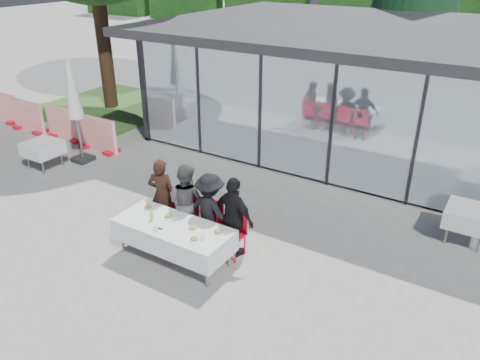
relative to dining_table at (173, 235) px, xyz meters
name	(u,v)px	position (x,y,z in m)	size (l,w,h in m)	color
ground	(198,251)	(0.23, 0.42, -0.54)	(90.00, 90.00, 0.00)	gray
pavilion	(420,73)	(2.23, 8.59, 1.61)	(14.80, 8.80, 3.44)	gray
treeline	(427,5)	(-1.77, 28.42, 1.66)	(62.50, 2.00, 4.40)	#133811
dining_table	(173,235)	(0.00, 0.00, 0.00)	(2.26, 0.96, 0.75)	silver
diner_a	(162,195)	(-0.88, 0.74, 0.26)	(0.58, 0.58, 1.59)	black
diner_chair_a	(163,206)	(-0.88, 0.75, 0.00)	(0.44, 0.44, 0.97)	red
diner_b	(186,202)	(-0.26, 0.74, 0.27)	(0.79, 0.79, 1.62)	#4F4F4F
diner_chair_b	(187,214)	(-0.26, 0.75, 0.00)	(0.44, 0.44, 0.97)	red
diner_c	(210,211)	(0.32, 0.74, 0.24)	(1.00, 1.00, 1.55)	black
diner_chair_c	(211,222)	(0.32, 0.75, 0.00)	(0.44, 0.44, 0.97)	red
diner_d	(234,217)	(0.86, 0.74, 0.27)	(0.94, 0.94, 1.61)	black
diner_chair_d	(234,229)	(0.86, 0.75, 0.00)	(0.44, 0.44, 0.97)	red
plate_a	(148,208)	(-0.79, 0.22, 0.24)	(0.25, 0.25, 0.07)	white
plate_b	(169,216)	(-0.23, 0.16, 0.24)	(0.25, 0.25, 0.07)	white
plate_c	(193,228)	(0.40, 0.07, 0.24)	(0.25, 0.25, 0.07)	white
plate_d	(218,232)	(0.87, 0.21, 0.24)	(0.25, 0.25, 0.07)	white
plate_extra	(194,239)	(0.65, -0.21, 0.24)	(0.25, 0.25, 0.07)	white
juice_bottle	(152,216)	(-0.45, -0.06, 0.29)	(0.06, 0.06, 0.17)	#99B94D
drinking_glasses	(179,232)	(0.31, -0.21, 0.26)	(0.97, 0.26, 0.10)	silver
folded_eyeglasses	(159,228)	(-0.12, -0.24, 0.22)	(0.14, 0.03, 0.01)	black
spare_table_left	(43,148)	(-5.65, 1.45, 0.02)	(0.86, 0.86, 0.74)	silver
spare_table_right	(468,217)	(4.56, 3.57, 0.02)	(0.86, 0.86, 0.74)	silver
market_umbrella	(73,93)	(-5.15, 2.30, 1.41)	(0.50, 0.50, 3.00)	black
construction_barriers	(15,113)	(-9.36, 3.17, -0.10)	(9.40, 0.60, 1.00)	red
grass_patch	(112,106)	(-8.27, 6.42, -0.53)	(5.00, 5.00, 0.02)	#385926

